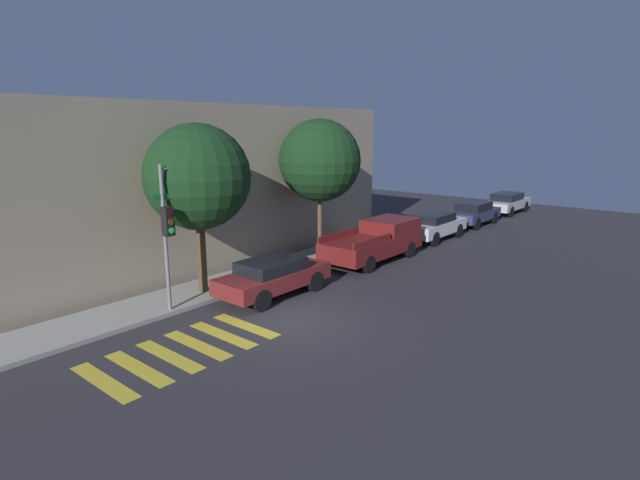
{
  "coord_description": "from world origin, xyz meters",
  "views": [
    {
      "loc": [
        -10.54,
        -10.02,
        5.87
      ],
      "look_at": [
        3.92,
        2.1,
        1.6
      ],
      "focal_mm": 28.0,
      "sensor_mm": 36.0,
      "label": 1
    }
  ],
  "objects": [
    {
      "name": "sedan_far_end",
      "position": [
        18.57,
        2.1,
        0.77
      ],
      "size": [
        4.33,
        1.76,
        1.43
      ],
      "color": "#2D3351",
      "rests_on": "ground"
    },
    {
      "name": "building_row",
      "position": [
        0.0,
        8.86,
        3.4
      ],
      "size": [
        26.0,
        6.0,
        6.8
      ],
      "primitive_type": "cube",
      "color": "gray",
      "rests_on": "ground"
    },
    {
      "name": "tree_near_corner",
      "position": [
        -0.16,
        4.13,
        4.2
      ],
      "size": [
        3.64,
        3.64,
        6.04
      ],
      "color": "#4C3823",
      "rests_on": "ground"
    },
    {
      "name": "sedan_tail_of_row",
      "position": [
        24.22,
        2.1,
        0.77
      ],
      "size": [
        4.67,
        1.77,
        1.43
      ],
      "color": "#B7BABF",
      "rests_on": "ground"
    },
    {
      "name": "sedan_middle",
      "position": [
        13.31,
        2.1,
        0.78
      ],
      "size": [
        4.43,
        1.82,
        1.42
      ],
      "color": "silver",
      "rests_on": "ground"
    },
    {
      "name": "tree_midblock",
      "position": [
        6.34,
        4.13,
        4.45
      ],
      "size": [
        3.6,
        3.6,
        6.26
      ],
      "color": "brown",
      "rests_on": "ground"
    },
    {
      "name": "sidewalk",
      "position": [
        0.0,
        4.33,
        0.07
      ],
      "size": [
        26.0,
        2.26,
        0.14
      ],
      "primitive_type": "cube",
      "color": "gray",
      "rests_on": "ground"
    },
    {
      "name": "ground_plane",
      "position": [
        0.0,
        0.0,
        0.0
      ],
      "size": [
        60.0,
        60.0,
        0.0
      ],
      "primitive_type": "plane",
      "color": "#2D2B30"
    },
    {
      "name": "sedan_near_corner",
      "position": [
        1.34,
        2.1,
        0.75
      ],
      "size": [
        4.33,
        1.76,
        1.36
      ],
      "color": "maroon",
      "rests_on": "ground"
    },
    {
      "name": "traffic_light_pole",
      "position": [
        -1.64,
        3.37,
        3.25
      ],
      "size": [
        2.01,
        0.56,
        4.78
      ],
      "color": "slate",
      "rests_on": "ground"
    },
    {
      "name": "crosswalk",
      "position": [
        -3.36,
        0.8,
        0.0
      ],
      "size": [
        4.9,
        2.6,
        0.0
      ],
      "color": "gold",
      "rests_on": "ground"
    },
    {
      "name": "pickup_truck",
      "position": [
        7.88,
        2.1,
        0.9
      ],
      "size": [
        5.35,
        2.12,
        1.72
      ],
      "color": "maroon",
      "rests_on": "ground"
    }
  ]
}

